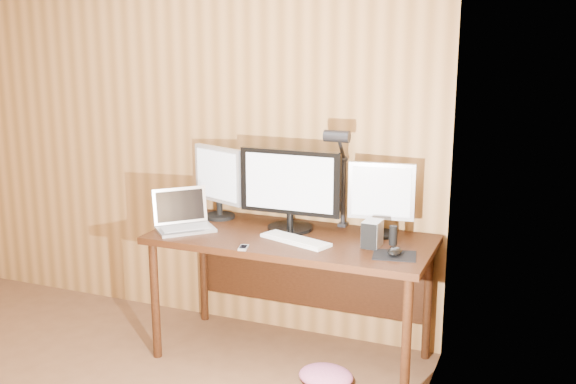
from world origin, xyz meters
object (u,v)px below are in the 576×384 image
Objects in this scene: desk at (296,253)px; monitor_right at (381,197)px; monitor_center at (290,188)px; laptop at (183,219)px; phone at (243,248)px; desk_lamp at (340,164)px; keyboard at (295,240)px; hard_drive at (372,234)px; monitor_left at (219,180)px; speaker at (393,235)px; mouse at (395,251)px.

monitor_right is (0.46, 0.13, 0.35)m from desk.
monitor_center reaches higher than laptop.
desk_lamp is (0.36, 0.53, 0.39)m from phone.
keyboard is 0.69× the size of desk_lamp.
keyboard is at bearing -167.84° from hard_drive.
monitor_left is 1.06× the size of monitor_right.
monitor_left is 0.69m from phone.
desk is 3.56× the size of monitor_left.
desk_lamp is (-0.36, 0.17, 0.34)m from speaker.
laptop is 1.23m from speaker.
mouse reaches higher than keyboard.
speaker reaches higher than phone.
desk_lamp is at bearing 41.97° from phone.
laptop is 3.81× the size of speaker.
laptop reaches higher than keyboard.
monitor_right is at bearing 25.73° from phone.
hard_drive is at bearing -10.04° from desk.
laptop is at bearing -160.49° from keyboard.
phone is 0.75m from desk_lamp.
desk is 13.85× the size of mouse.
monitor_right is (0.52, 0.08, -0.02)m from monitor_center.
laptop is 1.28m from mouse.
speaker reaches higher than keyboard.
desk_lamp reaches higher than monitor_right.
desk_lamp is at bearing 155.29° from speaker.
speaker is at bearing -37.88° from laptop.
hard_drive reaches higher than speaker.
hard_drive is at bearing -29.45° from desk_lamp.
monitor_left is at bearing 170.92° from hard_drive.
desk is at bearing -30.94° from laptop.
monitor_right is at bearing 127.16° from speaker.
monitor_left reaches higher than keyboard.
speaker is at bearing 38.93° from hard_drive.
monitor_left reaches higher than laptop.
mouse is 0.80× the size of hard_drive.
hard_drive reaches higher than phone.
keyboard is at bearing -164.14° from speaker.
laptop is at bearing -173.27° from monitor_right.
monitor_center is 4.23× the size of hard_drive.
monitor_left is 3.11× the size of hard_drive.
monitor_center is 0.53m from monitor_right.
desk_lamp is (0.86, 0.32, 0.34)m from laptop.
speaker is (0.57, -0.01, 0.17)m from desk.
speaker is at bearing -60.90° from monitor_right.
mouse is at bearing -71.76° from monitor_right.
mouse is 0.19m from speaker.
laptop reaches higher than speaker.
monitor_right reaches higher than speaker.
keyboard is 4.49× the size of phone.
hard_drive is at bearing -143.32° from speaker.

